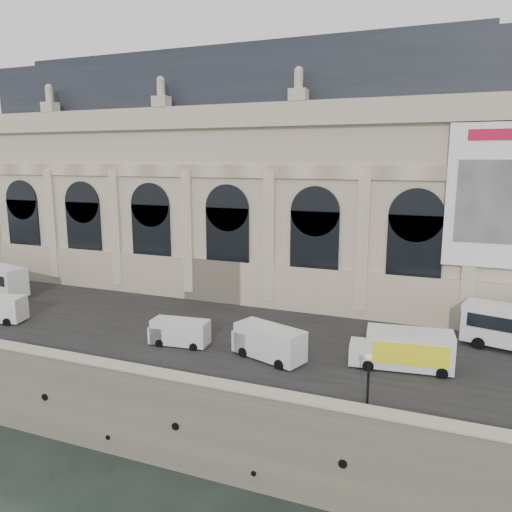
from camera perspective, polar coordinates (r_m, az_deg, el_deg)
The scene contains 9 objects.
ground at distance 40.72m, azimuth -11.61°, elevation -22.40°, with size 260.00×260.00×0.00m, color black.
quay at distance 68.73m, azimuth 4.53°, elevation -5.33°, with size 160.00×70.00×6.00m, color #79715D.
street at distance 49.07m, azimuth -2.82°, elevation -8.34°, with size 160.00×24.00×0.06m, color #2D2D2D.
parapet at distance 37.96m, azimuth -11.50°, elevation -13.58°, with size 160.00×1.40×1.21m.
museum at distance 64.20m, azimuth -1.52°, elevation 8.71°, with size 69.00×18.70×29.10m.
van_b at distance 45.29m, azimuth -9.01°, elevation -8.58°, with size 5.44×2.61×2.34m.
van_c at distance 41.87m, azimuth 1.17°, elevation -9.77°, with size 6.68×4.29×2.79m.
box_truck at distance 41.46m, azimuth 16.47°, elevation -10.21°, with size 8.08×3.55×3.16m.
lamp_right at distance 33.13m, azimuth 12.66°, elevation -14.42°, with size 0.45×0.45×4.40m.
Camera 1 is at (19.36, -28.07, 22.24)m, focal length 35.00 mm.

